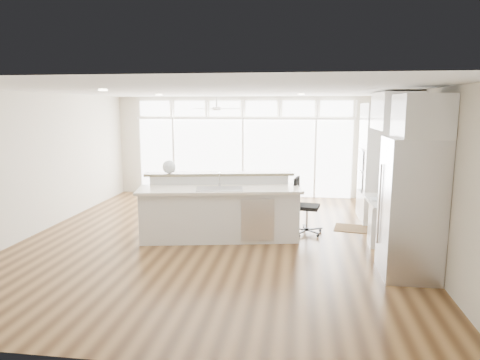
# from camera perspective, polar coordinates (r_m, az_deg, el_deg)

# --- Properties ---
(floor) EXTENTS (7.00, 8.00, 0.02)m
(floor) POSITION_cam_1_polar(r_m,az_deg,el_deg) (8.09, -3.26, -7.81)
(floor) COLOR #482D16
(floor) RESTS_ON ground
(ceiling) EXTENTS (7.00, 8.00, 0.02)m
(ceiling) POSITION_cam_1_polar(r_m,az_deg,el_deg) (7.72, -3.46, 11.76)
(ceiling) COLOR silver
(ceiling) RESTS_ON wall_back
(wall_back) EXTENTS (7.00, 0.04, 2.70)m
(wall_back) POSITION_cam_1_polar(r_m,az_deg,el_deg) (11.71, 0.45, 4.47)
(wall_back) COLOR beige
(wall_back) RESTS_ON floor
(wall_front) EXTENTS (7.00, 0.04, 2.70)m
(wall_front) POSITION_cam_1_polar(r_m,az_deg,el_deg) (4.02, -14.55, -6.12)
(wall_front) COLOR beige
(wall_front) RESTS_ON floor
(wall_left) EXTENTS (0.04, 8.00, 2.70)m
(wall_left) POSITION_cam_1_polar(r_m,az_deg,el_deg) (9.13, -25.46, 2.03)
(wall_left) COLOR beige
(wall_left) RESTS_ON floor
(wall_right) EXTENTS (0.04, 8.00, 2.70)m
(wall_right) POSITION_cam_1_polar(r_m,az_deg,el_deg) (7.90, 22.42, 1.17)
(wall_right) COLOR beige
(wall_right) RESTS_ON floor
(glass_wall) EXTENTS (5.80, 0.06, 2.08)m
(glass_wall) POSITION_cam_1_polar(r_m,az_deg,el_deg) (11.68, 0.41, 2.97)
(glass_wall) COLOR white
(glass_wall) RESTS_ON wall_back
(transom_row) EXTENTS (5.90, 0.06, 0.40)m
(transom_row) POSITION_cam_1_polar(r_m,az_deg,el_deg) (11.60, 0.41, 9.51)
(transom_row) COLOR white
(transom_row) RESTS_ON wall_back
(desk_window) EXTENTS (0.04, 0.85, 0.85)m
(desk_window) POSITION_cam_1_polar(r_m,az_deg,el_deg) (8.15, 21.72, 2.88)
(desk_window) COLOR silver
(desk_window) RESTS_ON wall_right
(ceiling_fan) EXTENTS (1.16, 1.16, 0.32)m
(ceiling_fan) POSITION_cam_1_polar(r_m,az_deg,el_deg) (10.56, -3.14, 10.02)
(ceiling_fan) COLOR white
(ceiling_fan) RESTS_ON ceiling
(recessed_lights) EXTENTS (3.40, 3.00, 0.02)m
(recessed_lights) POSITION_cam_1_polar(r_m,az_deg,el_deg) (7.91, -3.17, 11.56)
(recessed_lights) COLOR silver
(recessed_lights) RESTS_ON ceiling
(oven_cabinet) EXTENTS (0.64, 1.20, 2.50)m
(oven_cabinet) POSITION_cam_1_polar(r_m,az_deg,el_deg) (9.58, 17.82, 2.22)
(oven_cabinet) COLOR white
(oven_cabinet) RESTS_ON floor
(desk_nook) EXTENTS (0.72, 1.30, 0.76)m
(desk_nook) POSITION_cam_1_polar(r_m,az_deg,el_deg) (8.29, 18.99, -5.10)
(desk_nook) COLOR white
(desk_nook) RESTS_ON floor
(upper_cabinets) EXTENTS (0.64, 1.30, 0.64)m
(upper_cabinets) POSITION_cam_1_polar(r_m,az_deg,el_deg) (8.04, 20.05, 8.62)
(upper_cabinets) COLOR white
(upper_cabinets) RESTS_ON wall_right
(refrigerator) EXTENTS (0.76, 0.90, 2.00)m
(refrigerator) POSITION_cam_1_polar(r_m,az_deg,el_deg) (6.57, 21.83, -3.50)
(refrigerator) COLOR silver
(refrigerator) RESTS_ON floor
(fridge_cabinet) EXTENTS (0.64, 0.90, 0.60)m
(fridge_cabinet) POSITION_cam_1_polar(r_m,az_deg,el_deg) (6.43, 23.09, 7.85)
(fridge_cabinet) COLOR white
(fridge_cabinet) RESTS_ON wall_right
(framed_photos) EXTENTS (0.06, 0.22, 0.80)m
(framed_photos) POSITION_cam_1_polar(r_m,az_deg,el_deg) (8.77, 20.71, 2.39)
(framed_photos) COLOR black
(framed_photos) RESTS_ON wall_right
(kitchen_island) EXTENTS (3.12, 1.64, 1.18)m
(kitchen_island) POSITION_cam_1_polar(r_m,az_deg,el_deg) (7.88, -2.72, -3.75)
(kitchen_island) COLOR white
(kitchen_island) RESTS_ON floor
(rug) EXTENTS (0.94, 0.75, 0.01)m
(rug) POSITION_cam_1_polar(r_m,az_deg,el_deg) (8.97, 15.23, -6.27)
(rug) COLOR #332110
(rug) RESTS_ON floor
(office_chair) EXTENTS (0.64, 0.61, 1.08)m
(office_chair) POSITION_cam_1_polar(r_m,az_deg,el_deg) (8.32, 8.94, -3.48)
(office_chair) COLOR black
(office_chair) RESTS_ON floor
(fishbowl) EXTENTS (0.27, 0.27, 0.26)m
(fishbowl) POSITION_cam_1_polar(r_m,az_deg,el_deg) (8.20, -9.42, 1.75)
(fishbowl) COLOR silver
(fishbowl) RESTS_ON kitchen_island
(monitor) EXTENTS (0.12, 0.44, 0.36)m
(monitor) POSITION_cam_1_polar(r_m,az_deg,el_deg) (8.15, 18.65, -1.27)
(monitor) COLOR black
(monitor) RESTS_ON desk_nook
(keyboard) EXTENTS (0.13, 0.30, 0.01)m
(keyboard) POSITION_cam_1_polar(r_m,az_deg,el_deg) (8.15, 17.41, -2.45)
(keyboard) COLOR silver
(keyboard) RESTS_ON desk_nook
(potted_plant) EXTENTS (0.26, 0.29, 0.21)m
(potted_plant) POSITION_cam_1_polar(r_m,az_deg,el_deg) (9.51, 18.25, 10.34)
(potted_plant) COLOR #274F22
(potted_plant) RESTS_ON oven_cabinet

